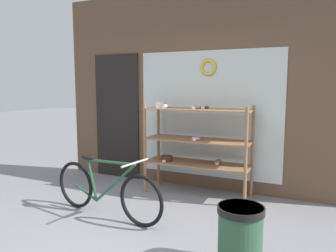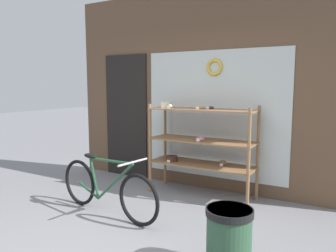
# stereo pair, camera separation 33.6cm
# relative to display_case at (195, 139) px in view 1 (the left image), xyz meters

# --- Properties ---
(storefront_facade) EXTENTS (4.66, 0.13, 3.03)m
(storefront_facade) POSITION_rel_display_case_xyz_m (-0.17, 0.39, 0.66)
(storefront_facade) COLOR brown
(storefront_facade) RESTS_ON ground_plane
(display_case) EXTENTS (1.52, 0.49, 1.34)m
(display_case) POSITION_rel_display_case_xyz_m (0.00, 0.00, 0.00)
(display_case) COLOR #8E6642
(display_case) RESTS_ON ground_plane
(bicycle) EXTENTS (1.67, 0.46, 0.74)m
(bicycle) POSITION_rel_display_case_xyz_m (-0.70, -1.21, -0.49)
(bicycle) COLOR black
(bicycle) RESTS_ON ground_plane
(trash_bin) EXTENTS (0.40, 0.40, 0.56)m
(trash_bin) POSITION_rel_display_case_xyz_m (1.03, -1.67, -0.51)
(trash_bin) COLOR #2D5138
(trash_bin) RESTS_ON ground_plane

